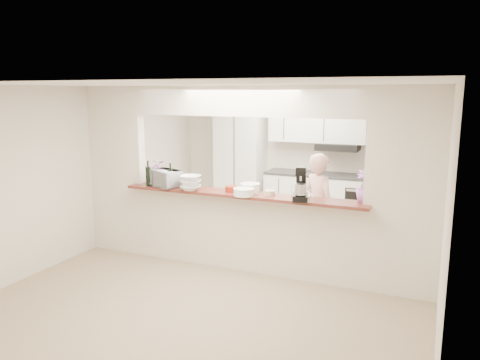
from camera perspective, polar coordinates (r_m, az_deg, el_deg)
The scene contains 19 objects.
floor at distance 6.60m, azimuth 0.29°, elevation -10.77°, with size 6.00×6.00×0.00m, color #9B8C69.
tile_overlay at distance 7.97m, azimuth 4.72°, elevation -6.95°, with size 5.00×2.90×0.01m, color #BCB8A9.
partition at distance 6.21m, azimuth 0.30°, elevation 2.05°, with size 5.00×0.15×2.50m.
bar_counter at distance 6.41m, azimuth 0.28°, elevation -5.99°, with size 3.40×0.38×1.09m.
kitchen_cabinets at distance 8.88m, azimuth 6.13°, elevation 1.31°, with size 3.15×0.62×2.25m.
refrigerator at distance 8.45m, azimuth 20.57°, elevation -0.67°, with size 0.75×0.70×1.70m, color #A9AAAE.
flower_left at distance 6.89m, azimuth -10.12°, elevation 0.98°, with size 0.33×0.29×0.37m, color #CD6CBD.
wine_bottle_a at distance 6.80m, azimuth -11.12°, elevation 0.48°, with size 0.07×0.07×0.37m.
wine_bottle_b at distance 6.60m, azimuth -8.47°, elevation 0.20°, with size 0.07×0.07×0.35m.
toaster_oven at distance 6.71m, azimuth -9.11°, elevation 0.20°, with size 0.44×0.30×0.24m, color #B1B1B6.
serving_bowls at distance 6.42m, azimuth -6.05°, elevation -0.36°, with size 0.28×0.28×0.20m, color white.
plate_stack_a at distance 6.26m, azimuth 1.25°, elevation -0.96°, with size 0.27×0.27×0.12m.
plate_stack_b at distance 6.07m, azimuth 0.46°, elevation -1.47°, with size 0.27×0.27×0.10m.
red_bowl at distance 6.31m, azimuth -1.06°, elevation -1.08°, with size 0.16×0.16×0.08m, color maroon.
tan_bowl at distance 6.11m, azimuth 3.64°, elevation -1.57°, with size 0.14×0.14×0.06m, color tan.
utensil_caddy at distance 6.05m, azimuth 7.47°, elevation -1.19°, with size 0.26×0.21×0.21m.
stand_mixer at distance 5.84m, azimuth 7.42°, elevation -0.59°, with size 0.25×0.33×0.43m.
flower_right at distance 5.86m, azimuth 15.02°, elevation -0.74°, with size 0.23×0.23×0.40m, color #CB6ECC.
person at distance 6.83m, azimuth 9.61°, elevation -3.32°, with size 0.57×0.37×1.56m, color tan.
Camera 1 is at (2.42, -5.65, 2.42)m, focal length 35.00 mm.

